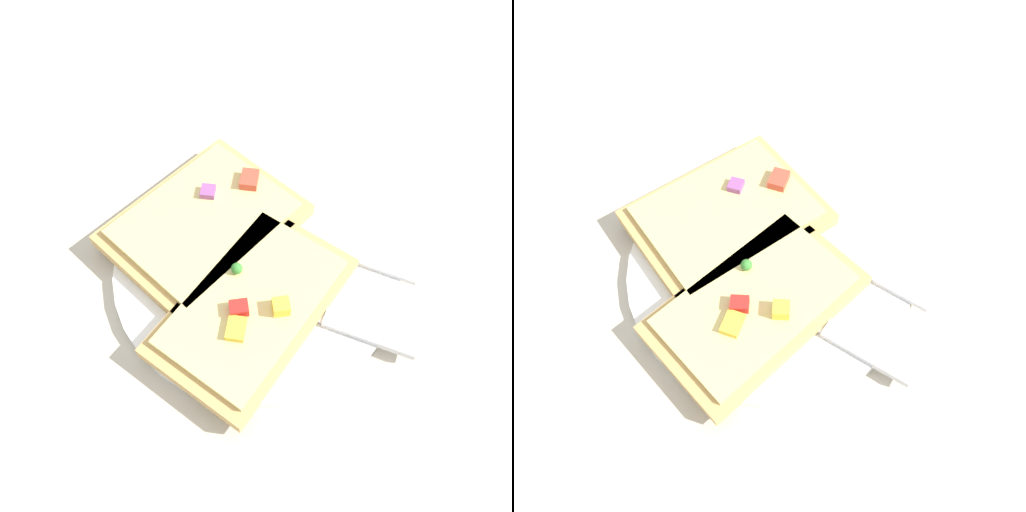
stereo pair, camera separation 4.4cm
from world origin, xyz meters
TOP-DOWN VIEW (x-y plane):
  - ground_plane at (0.00, 0.00)m, footprint 4.00×4.00m
  - plate at (0.00, 0.00)m, footprint 0.26×0.26m
  - fork at (0.00, 0.04)m, footprint 0.22×0.07m
  - knife at (0.07, -0.01)m, footprint 0.20×0.07m
  - pizza_slice_main at (-0.06, 0.00)m, footprint 0.14×0.18m
  - pizza_slice_corner at (0.03, -0.04)m, footprint 0.11×0.18m
  - crumb_scatter at (-0.06, 0.00)m, footprint 0.15×0.15m

SIDE VIEW (x-z plane):
  - ground_plane at x=0.00m, z-range 0.00..0.00m
  - plate at x=0.00m, z-range 0.00..0.01m
  - fork at x=0.00m, z-range 0.01..0.02m
  - knife at x=0.07m, z-range 0.01..0.02m
  - crumb_scatter at x=-0.06m, z-range 0.01..0.02m
  - pizza_slice_main at x=-0.06m, z-range 0.01..0.04m
  - pizza_slice_corner at x=0.03m, z-range 0.01..0.04m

